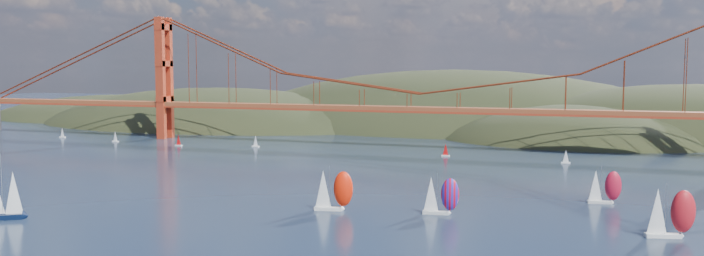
% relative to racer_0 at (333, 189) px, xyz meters
% --- Properties ---
extents(headlands, '(725.00, 225.00, 96.00)m').
position_rel_racer_0_xyz_m(headlands, '(35.52, 221.21, -17.31)').
color(headlands, black).
rests_on(headlands, ground).
extents(bridge, '(552.00, 12.00, 55.00)m').
position_rel_racer_0_xyz_m(bridge, '(-11.17, 122.92, 27.38)').
color(bridge, brown).
rests_on(bridge, ground).
extents(racer_0, '(9.15, 4.85, 10.27)m').
position_rel_racer_0_xyz_m(racer_0, '(0.00, 0.00, 0.00)').
color(racer_0, silver).
rests_on(racer_0, ground).
extents(racer_1, '(9.39, 5.27, 10.52)m').
position_rel_racer_0_xyz_m(racer_1, '(69.72, -1.92, 0.12)').
color(racer_1, white).
rests_on(racer_1, ground).
extents(racer_3, '(7.93, 3.89, 8.92)m').
position_rel_racer_0_xyz_m(racer_3, '(58.33, 28.92, -0.64)').
color(racer_3, silver).
rests_on(racer_3, ground).
extents(racer_rwb, '(8.23, 4.13, 9.26)m').
position_rel_racer_0_xyz_m(racer_rwb, '(23.89, 4.16, -0.48)').
color(racer_rwb, silver).
rests_on(racer_rwb, ground).
extents(distant_boat_0, '(3.00, 2.00, 4.70)m').
position_rel_racer_0_xyz_m(distant_boat_0, '(-175.95, 109.06, -2.44)').
color(distant_boat_0, silver).
rests_on(distant_boat_0, ground).
extents(distant_boat_1, '(3.00, 2.00, 4.70)m').
position_rel_racer_0_xyz_m(distant_boat_1, '(-140.91, 102.16, -2.44)').
color(distant_boat_1, silver).
rests_on(distant_boat_1, ground).
extents(distant_boat_2, '(3.00, 2.00, 4.70)m').
position_rel_racer_0_xyz_m(distant_boat_2, '(-106.18, 98.24, -2.44)').
color(distant_boat_2, silver).
rests_on(distant_boat_2, ground).
extents(distant_boat_3, '(3.00, 2.00, 4.70)m').
position_rel_racer_0_xyz_m(distant_boat_3, '(-74.38, 105.53, -2.44)').
color(distant_boat_3, silver).
rests_on(distant_boat_3, ground).
extents(distant_boat_8, '(3.00, 2.00, 4.70)m').
position_rel_racer_0_xyz_m(distant_boat_8, '(47.12, 97.30, -2.44)').
color(distant_boat_8, silver).
rests_on(distant_boat_8, ground).
extents(distant_boat_9, '(3.00, 2.00, 4.70)m').
position_rel_racer_0_xyz_m(distant_boat_9, '(4.90, 102.26, -2.44)').
color(distant_boat_9, silver).
rests_on(distant_boat_9, ground).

